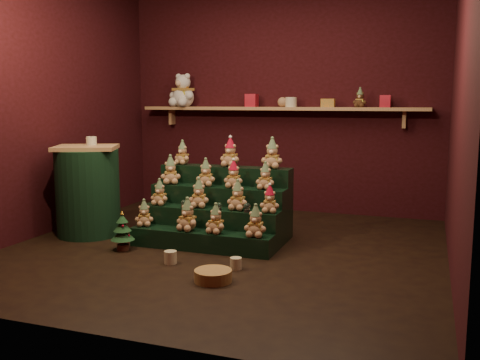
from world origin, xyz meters
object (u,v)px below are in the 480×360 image
at_px(mug_left, 171,257).
at_px(brown_bear, 360,98).
at_px(snow_globe_a, 184,204).
at_px(side_table, 88,191).
at_px(snow_globe_b, 219,206).
at_px(mini_christmas_tree, 123,231).
at_px(mug_right, 236,263).
at_px(white_bear, 183,86).
at_px(riser_tier_front, 201,241).
at_px(snow_globe_c, 247,208).
at_px(wicker_basket, 213,276).

bearing_deg(mug_left, brown_bear, 62.15).
bearing_deg(snow_globe_a, side_table, -179.30).
bearing_deg(snow_globe_b, mini_christmas_tree, -153.11).
xyz_separation_m(mug_right, brown_bear, (0.68, 2.37, 1.38)).
xyz_separation_m(side_table, white_bear, (0.26, 1.78, 1.12)).
distance_m(riser_tier_front, snow_globe_c, 0.54).
bearing_deg(wicker_basket, snow_globe_c, 92.65).
xyz_separation_m(snow_globe_b, mug_left, (-0.20, -0.64, -0.34)).
xyz_separation_m(side_table, brown_bear, (2.54, 1.78, 0.97)).
xyz_separation_m(mug_left, white_bear, (-1.01, 2.41, 1.53)).
distance_m(snow_globe_b, mug_right, 0.79).
bearing_deg(snow_globe_a, white_bear, 115.32).
xyz_separation_m(snow_globe_a, brown_bear, (1.44, 1.77, 1.03)).
distance_m(mini_christmas_tree, mug_right, 1.22).
bearing_deg(brown_bear, mug_left, -113.29).
distance_m(snow_globe_a, mug_right, 1.03).
height_order(snow_globe_a, white_bear, white_bear).
bearing_deg(mug_left, mug_right, 3.93).
bearing_deg(riser_tier_front, mug_left, -98.96).
bearing_deg(wicker_basket, white_bear, 119.49).
distance_m(mug_right, wicker_basket, 0.36).
height_order(riser_tier_front, snow_globe_a, snow_globe_a).
relative_size(riser_tier_front, mug_left, 12.82).
bearing_deg(side_table, snow_globe_c, -23.05).
relative_size(mug_left, mug_right, 1.11).
bearing_deg(snow_globe_b, snow_globe_a, 180.00).
relative_size(side_table, mini_christmas_tree, 2.48).
bearing_deg(wicker_basket, snow_globe_a, 126.42).
bearing_deg(wicker_basket, mini_christmas_tree, 154.81).
xyz_separation_m(snow_globe_a, mug_right, (0.76, -0.60, -0.35)).
height_order(snow_globe_a, brown_bear, brown_bear).
relative_size(mug_left, wicker_basket, 0.37).
height_order(wicker_basket, white_bear, white_bear).
xyz_separation_m(snow_globe_a, mug_left, (0.17, -0.64, -0.34)).
bearing_deg(white_bear, riser_tier_front, -44.68).
xyz_separation_m(snow_globe_a, mini_christmas_tree, (-0.44, -0.41, -0.21)).
height_order(snow_globe_c, white_bear, white_bear).
height_order(mug_left, wicker_basket, mug_left).
distance_m(snow_globe_c, white_bear, 2.60).
relative_size(mini_christmas_tree, brown_bear, 1.72).
bearing_deg(mini_christmas_tree, snow_globe_a, 42.93).
xyz_separation_m(wicker_basket, white_bear, (-1.54, 2.72, 1.54)).
height_order(snow_globe_b, mug_right, snow_globe_b).
bearing_deg(snow_globe_b, wicker_basket, -70.76).
bearing_deg(white_bear, snow_globe_a, -48.71).
relative_size(snow_globe_c, side_table, 0.09).
distance_m(snow_globe_a, mug_left, 0.74).
bearing_deg(side_table, riser_tier_front, -29.71).
distance_m(wicker_basket, white_bear, 3.48).
relative_size(riser_tier_front, snow_globe_b, 18.46).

